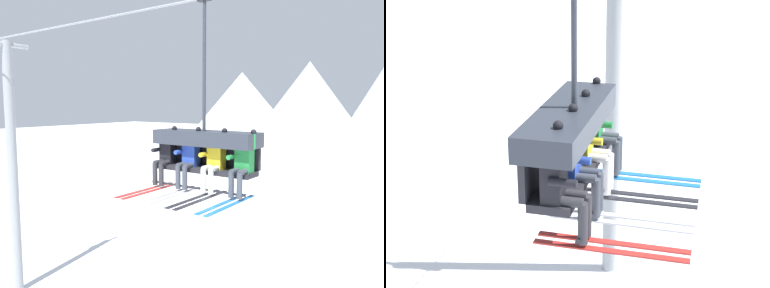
{
  "view_description": "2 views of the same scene",
  "coord_description": "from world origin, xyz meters",
  "views": [
    {
      "loc": [
        4.91,
        -7.16,
        7.06
      ],
      "look_at": [
        0.48,
        -0.98,
        6.24
      ],
      "focal_mm": 35.0,
      "sensor_mm": 36.0,
      "label": 1
    },
    {
      "loc": [
        -5.73,
        -2.47,
        8.57
      ],
      "look_at": [
        0.8,
        -0.81,
        5.99
      ],
      "focal_mm": 55.0,
      "sensor_mm": 36.0,
      "label": 2
    }
  ],
  "objects": [
    {
      "name": "lift_tower_near",
      "position": [
        -8.31,
        -0.02,
        4.88
      ],
      "size": [
        0.36,
        1.88,
        9.42
      ],
      "color": "gray",
      "rests_on": "ground_plane"
    },
    {
      "name": "chairlift_chair",
      "position": [
        0.66,
        -0.73,
        6.24
      ],
      "size": [
        2.31,
        0.74,
        3.85
      ],
      "color": "#232328"
    },
    {
      "name": "skier_blue",
      "position": [
        0.35,
        -0.94,
        5.93
      ],
      "size": [
        0.48,
        1.7,
        1.34
      ],
      "color": "#2847B7"
    },
    {
      "name": "mountain_peak_central",
      "position": [
        -14.51,
        51.39,
        6.79
      ],
      "size": [
        19.62,
        19.62,
        13.59
      ],
      "color": "silver",
      "rests_on": "ground_plane"
    },
    {
      "name": "skier_black",
      "position": [
        -0.28,
        -0.94,
        5.93
      ],
      "size": [
        0.48,
        1.7,
        1.34
      ],
      "color": "black"
    },
    {
      "name": "skier_green",
      "position": [
        1.61,
        -0.94,
        5.93
      ],
      "size": [
        0.48,
        1.7,
        1.34
      ],
      "color": "#23843D"
    },
    {
      "name": "mountain_peak_west",
      "position": [
        -24.0,
        47.07,
        6.04
      ],
      "size": [
        20.23,
        20.23,
        12.09
      ],
      "color": "white",
      "rests_on": "ground_plane"
    },
    {
      "name": "skier_yellow",
      "position": [
        0.98,
        -0.94,
        5.93
      ],
      "size": [
        0.48,
        1.7,
        1.34
      ],
      "color": "yellow"
    },
    {
      "name": "lift_cable",
      "position": [
        -0.51,
        -0.8,
        9.14
      ],
      "size": [
        17.6,
        0.05,
        0.05
      ],
      "color": "gray"
    }
  ]
}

